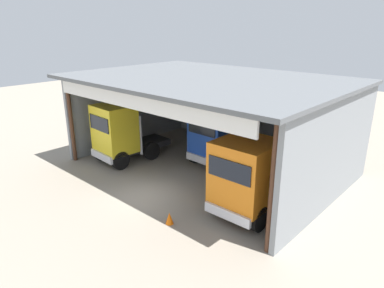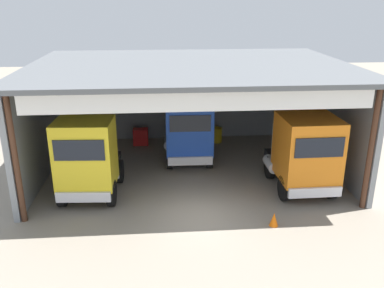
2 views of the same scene
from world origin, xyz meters
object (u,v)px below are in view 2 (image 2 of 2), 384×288
object	(u,v)px
truck_orange_right_bay	(304,152)
oil_drum	(217,135)
truck_blue_center_bay	(188,131)
tool_cart	(141,137)
traffic_cone	(274,219)
truck_yellow_yard_outside	(88,158)

from	to	relation	value
truck_orange_right_bay	oil_drum	distance (m)	7.88
truck_orange_right_bay	oil_drum	xyz separation A→B (m)	(-2.97, 7.15, -1.48)
truck_blue_center_bay	tool_cart	size ratio (longest dim) A/B	4.51
truck_orange_right_bay	traffic_cone	bearing A→B (deg)	53.92
truck_orange_right_bay	oil_drum	size ratio (longest dim) A/B	5.37
truck_yellow_yard_outside	truck_blue_center_bay	size ratio (longest dim) A/B	1.11
truck_yellow_yard_outside	tool_cart	size ratio (longest dim) A/B	5.02
truck_yellow_yard_outside	truck_blue_center_bay	distance (m)	6.00
truck_yellow_yard_outside	tool_cart	distance (m)	7.38
truck_yellow_yard_outside	truck_orange_right_bay	size ratio (longest dim) A/B	1.00
truck_blue_center_bay	truck_orange_right_bay	world-z (taller)	truck_blue_center_bay
truck_blue_center_bay	truck_orange_right_bay	distance (m)	6.30
truck_yellow_yard_outside	truck_orange_right_bay	bearing A→B (deg)	-177.34
tool_cart	traffic_cone	size ratio (longest dim) A/B	1.79
truck_blue_center_bay	truck_orange_right_bay	xyz separation A→B (m)	(4.99, -3.85, 0.11)
oil_drum	traffic_cone	xyz separation A→B (m)	(0.88, -10.10, -0.19)
truck_orange_right_bay	traffic_cone	distance (m)	3.98
truck_blue_center_bay	traffic_cone	bearing A→B (deg)	114.22
oil_drum	traffic_cone	distance (m)	10.14
truck_yellow_yard_outside	traffic_cone	size ratio (longest dim) A/B	8.97
truck_yellow_yard_outside	oil_drum	distance (m)	9.84
truck_blue_center_bay	oil_drum	xyz separation A→B (m)	(2.03, 3.30, -1.37)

